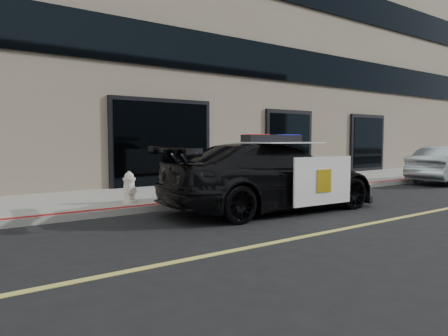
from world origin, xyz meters
TOP-DOWN VIEW (x-y plane):
  - ground at (0.00, 0.00)m, footprint 120.00×120.00m
  - sidewalk_n at (0.00, 5.25)m, footprint 60.00×3.50m
  - building_n at (0.00, 10.50)m, footprint 60.00×7.00m
  - police_car at (-0.63, 2.20)m, footprint 2.72×5.43m
  - fire_hydrant at (-3.26, 4.05)m, footprint 0.33×0.45m

SIDE VIEW (x-z plane):
  - ground at x=0.00m, z-range 0.00..0.00m
  - sidewalk_n at x=0.00m, z-range 0.00..0.15m
  - fire_hydrant at x=-3.26m, z-range 0.13..0.85m
  - police_car at x=-0.63m, z-range -0.09..1.61m
  - building_n at x=0.00m, z-range 0.00..12.00m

